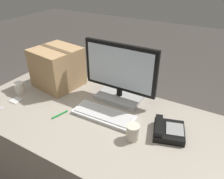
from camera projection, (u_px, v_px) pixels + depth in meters
name	position (u px, v px, depth m)	size (l,w,h in m)	color
office_desk	(92.00, 152.00, 1.72)	(1.80, 0.90, 0.75)	#A89E8E
monitor	(120.00, 76.00, 1.61)	(0.57, 0.22, 0.45)	#B7B7B7
keyboard	(104.00, 115.00, 1.51)	(0.44, 0.18, 0.03)	silver
desk_phone	(168.00, 130.00, 1.35)	(0.23, 0.24, 0.07)	black
paper_cup_left	(19.00, 88.00, 1.76)	(0.08, 0.08, 0.09)	white
paper_cup_right	(133.00, 132.00, 1.30)	(0.08, 0.08, 0.10)	beige
cardboard_box	(57.00, 67.00, 1.83)	(0.39, 0.38, 0.33)	tan
pen_marker	(60.00, 114.00, 1.52)	(0.05, 0.12, 0.01)	#198C33
sticky_note_pad	(16.00, 100.00, 1.68)	(0.08, 0.08, 0.01)	silver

